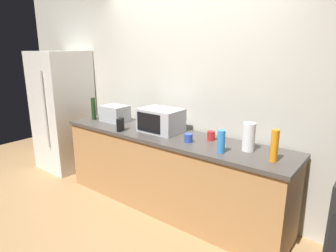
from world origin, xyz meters
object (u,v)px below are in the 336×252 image
at_px(toaster_oven, 115,113).
at_px(bottle_wine, 93,109).
at_px(bottle_dish_soap, 274,146).
at_px(mug_blue, 188,138).
at_px(mug_red, 211,136).
at_px(microwave, 161,120).
at_px(cordless_phone, 120,125).
at_px(paper_towel_roll, 249,137).
at_px(bottle_spray_cleaner, 221,142).
at_px(refrigerator, 63,111).

height_order(toaster_oven, bottle_wine, bottle_wine).
bearing_deg(bottle_wine, bottle_dish_soap, -0.69).
height_order(mug_blue, mug_red, mug_red).
bearing_deg(microwave, bottle_wine, -174.91).
bearing_deg(mug_red, cordless_phone, -161.72).
relative_size(toaster_oven, paper_towel_roll, 1.26).
distance_m(toaster_oven, bottle_spray_cleaner, 1.70).
xyz_separation_m(bottle_wine, bottle_dish_soap, (2.44, -0.03, -0.01)).
bearing_deg(paper_towel_roll, toaster_oven, 179.69).
relative_size(paper_towel_roll, bottle_wine, 0.91).
xyz_separation_m(refrigerator, bottle_dish_soap, (3.26, -0.08, 0.14)).
height_order(paper_towel_roll, cordless_phone, paper_towel_roll).
bearing_deg(mug_blue, microwave, 164.60).
bearing_deg(bottle_wine, toaster_oven, 19.99).
height_order(microwave, cordless_phone, microwave).
bearing_deg(toaster_oven, mug_red, 2.32).
relative_size(refrigerator, bottle_dish_soap, 6.33).
bearing_deg(mug_blue, toaster_oven, 173.58).
bearing_deg(cordless_phone, mug_blue, -13.65).
height_order(toaster_oven, mug_blue, toaster_oven).
xyz_separation_m(microwave, paper_towel_roll, (1.07, 0.00, 0.00)).
height_order(microwave, bottle_wine, bottle_wine).
xyz_separation_m(microwave, bottle_wine, (-1.10, -0.10, 0.01)).
bearing_deg(refrigerator, bottle_wine, -3.49).
height_order(cordless_phone, bottle_dish_soap, bottle_dish_soap).
relative_size(microwave, bottle_dish_soap, 1.69).
bearing_deg(bottle_wine, mug_blue, -1.20).
height_order(refrigerator, bottle_dish_soap, refrigerator).
bearing_deg(mug_blue, bottle_dish_soap, 0.22).
bearing_deg(paper_towel_roll, bottle_spray_cleaner, -130.04).
bearing_deg(toaster_oven, bottle_dish_soap, -3.73).
relative_size(toaster_oven, bottle_wine, 1.14).
relative_size(refrigerator, toaster_oven, 5.29).
xyz_separation_m(refrigerator, mug_red, (2.53, 0.12, 0.05)).
height_order(paper_towel_roll, mug_blue, paper_towel_roll).
relative_size(microwave, cordless_phone, 3.20).
relative_size(refrigerator, bottle_wine, 6.04).
height_order(bottle_wine, bottle_dish_soap, bottle_wine).
bearing_deg(bottle_dish_soap, refrigerator, 178.61).
height_order(microwave, mug_red, microwave).
bearing_deg(bottle_wine, cordless_phone, -13.62).
height_order(microwave, bottle_spray_cleaner, microwave).
height_order(bottle_spray_cleaner, mug_blue, bottle_spray_cleaner).
distance_m(microwave, paper_towel_roll, 1.07).
distance_m(microwave, mug_red, 0.64).
xyz_separation_m(cordless_phone, bottle_wine, (-0.70, 0.17, 0.07)).
height_order(paper_towel_roll, bottle_dish_soap, bottle_dish_soap).
bearing_deg(bottle_dish_soap, bottle_spray_cleaner, -169.99).
bearing_deg(paper_towel_roll, mug_red, 171.27).
distance_m(refrigerator, bottle_wine, 0.83).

